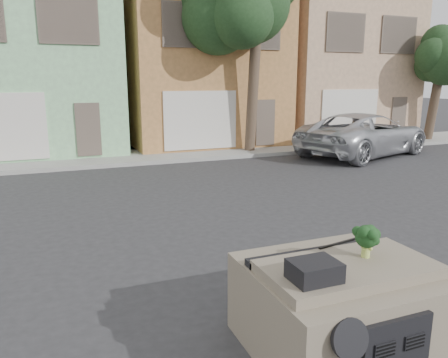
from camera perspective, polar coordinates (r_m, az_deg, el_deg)
ground_plane at (r=7.98m, az=1.40°, el=-9.88°), size 120.00×120.00×0.00m
sidewalk at (r=17.76m, az=-12.10°, el=2.78°), size 40.00×3.00×0.15m
townhouse_mint at (r=21.28m, az=-24.14°, el=13.59°), size 7.20×8.20×7.55m
townhouse_tan at (r=22.37m, az=-3.97°, el=14.55°), size 7.20×8.20×7.55m
townhouse_beige at (r=25.70m, az=12.65°, el=14.05°), size 7.20×8.20×7.55m
silver_pickup at (r=19.21m, az=17.69°, el=2.97°), size 6.94×4.77×1.76m
tree_near at (r=18.40m, az=3.84°, el=16.42°), size 4.40×4.00×8.50m
tree_far at (r=24.40m, az=25.93°, el=11.36°), size 3.20×3.00×6.00m
car_dashboard at (r=5.39m, az=14.61°, el=-15.51°), size 2.00×1.80×1.12m
instrument_hump at (r=4.54m, az=11.71°, el=-11.66°), size 0.48×0.38×0.20m
wiper_arm at (r=5.58m, az=14.96°, el=-8.05°), size 0.69×0.15×0.02m
broccoli at (r=5.20m, az=18.11°, el=-7.69°), size 0.41×0.41×0.39m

